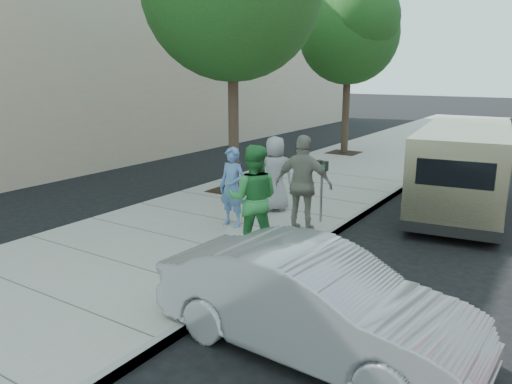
# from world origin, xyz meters

# --- Properties ---
(ground) EXTENTS (120.00, 120.00, 0.00)m
(ground) POSITION_xyz_m (0.00, 0.00, 0.00)
(ground) COLOR black
(ground) RESTS_ON ground
(sidewalk) EXTENTS (5.00, 60.00, 0.15)m
(sidewalk) POSITION_xyz_m (-1.00, 0.00, 0.07)
(sidewalk) COLOR gray
(sidewalk) RESTS_ON ground
(curb_face) EXTENTS (0.12, 60.00, 0.16)m
(curb_face) POSITION_xyz_m (1.44, 0.00, 0.07)
(curb_face) COLOR gray
(curb_face) RESTS_ON ground
(near_building) EXTENTS (8.00, 44.00, 10.00)m
(near_building) POSITION_xyz_m (-12.00, 2.00, 5.00)
(near_building) COLOR tan
(near_building) RESTS_ON ground
(tree_far) EXTENTS (3.92, 3.80, 6.49)m
(tree_far) POSITION_xyz_m (-2.25, 10.00, 4.88)
(tree_far) COLOR black
(tree_far) RESTS_ON sidewalk
(parking_meter) EXTENTS (0.30, 0.18, 1.36)m
(parking_meter) POSITION_xyz_m (0.98, 1.06, 1.13)
(parking_meter) COLOR gray
(parking_meter) RESTS_ON sidewalk
(van) EXTENTS (2.52, 5.80, 2.08)m
(van) POSITION_xyz_m (3.29, 3.99, 1.10)
(van) COLOR #C1BB8A
(van) RESTS_ON ground
(sedan) EXTENTS (4.10, 1.61, 1.33)m
(sedan) POSITION_xyz_m (3.08, -3.50, 0.67)
(sedan) COLOR #A7A8AE
(sedan) RESTS_ON ground
(person_officer) EXTENTS (0.63, 0.42, 1.69)m
(person_officer) POSITION_xyz_m (-0.47, -0.23, 0.99)
(person_officer) COLOR #5680B8
(person_officer) RESTS_ON sidewalk
(person_green_shirt) EXTENTS (1.19, 1.10, 1.97)m
(person_green_shirt) POSITION_xyz_m (0.72, -1.24, 1.13)
(person_green_shirt) COLOR #2D8B3F
(person_green_shirt) RESTS_ON sidewalk
(person_gray_shirt) EXTENTS (1.01, 1.01, 1.77)m
(person_gray_shirt) POSITION_xyz_m (-0.33, 1.29, 1.03)
(person_gray_shirt) COLOR #9A9A9C
(person_gray_shirt) RESTS_ON sidewalk
(person_striped_polo) EXTENTS (1.25, 0.71, 2.01)m
(person_striped_polo) POSITION_xyz_m (1.00, 0.17, 1.15)
(person_striped_polo) COLOR gray
(person_striped_polo) RESTS_ON sidewalk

